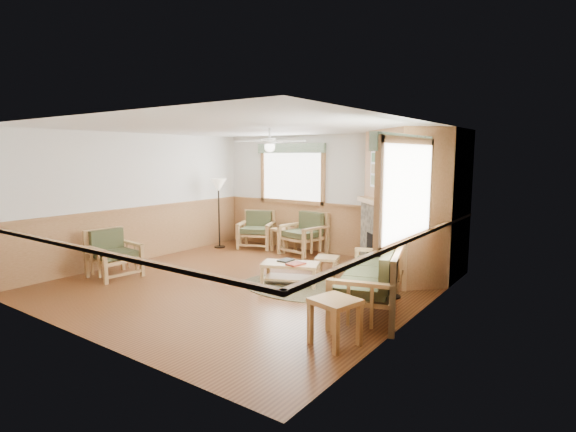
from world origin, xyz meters
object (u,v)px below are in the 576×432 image
Objects in this scene: coffee_table at (290,274)px; end_table_chairs at (284,240)px; end_table_sofa at (335,322)px; armchair_back_left at (256,230)px; armchair_back_right at (303,233)px; armchair_left at (114,254)px; floor_lamp_left at (219,213)px; floor_lamp_right at (394,249)px; sofa at (372,276)px; footstool at (327,266)px.

end_table_chairs reaches higher than coffee_table.
end_table_chairs is 5.31m from end_table_sofa.
armchair_back_left reaches higher than end_table_chairs.
end_table_sofa is at bearing -47.32° from end_table_chairs.
armchair_left is at bearing -106.02° from armchair_back_right.
floor_lamp_left is (-0.73, -0.53, 0.40)m from armchair_back_left.
armchair_left is 4.82m from end_table_sofa.
end_table_sofa is at bearing -86.43° from floor_lamp_right.
end_table_chairs is (0.78, 0.07, -0.17)m from armchair_back_left.
floor_lamp_left is (-3.23, 1.58, 0.65)m from coffee_table.
sofa is 2.43× the size of armchair_left.
floor_lamp_left is 1.07× the size of floor_lamp_right.
armchair_back_left is (-4.18, 2.40, -0.05)m from sofa.
armchair_left is at bearing -84.60° from floor_lamp_left.
floor_lamp_right reaches higher than sofa.
sofa is at bearing -54.02° from armchair_back_left.
armchair_left is 2.12× the size of footstool.
floor_lamp_right is (4.97, -1.21, -0.05)m from floor_lamp_left.
end_table_chairs is 1.72m from floor_lamp_left.
sofa is 2.19× the size of coffee_table.
floor_lamp_right is at bearing -22.09° from armchair_back_right.
floor_lamp_left is at bearing -158.32° from end_table_chairs.
end_table_chairs is (-3.40, 2.47, -0.22)m from sofa.
armchair_left is (-1.76, -3.66, -0.04)m from armchair_back_right.
floor_lamp_right is at bearing 93.57° from end_table_sofa.
sofa is 1.46m from end_table_sofa.
end_table_chairs is at bearing -142.86° from sofa.
end_table_sofa is (3.60, -3.90, 0.01)m from end_table_chairs.
footstool is (1.40, -1.29, -0.29)m from armchair_back_right.
armchair_left reaches higher than end_table_sofa.
floor_lamp_left is (-2.05, -0.60, 0.37)m from armchair_back_right.
footstool is at bearing 53.08° from coffee_table.
sofa is 1.72m from coffee_table.
floor_lamp_right is at bearing 157.45° from sofa.
sofa is 1.90m from footstool.
armchair_back_right reaches higher than armchair_left.
armchair_left is 3.86m from end_table_chairs.
armchair_back_right is at bearing 148.18° from floor_lamp_right.
sofa reaches higher than footstool.
coffee_table is at bearing -26.09° from floor_lamp_left.
end_table_chairs is 1.30× the size of footstool.
armchair_left is 3.30m from coffee_table.
armchair_back_left reaches higher than end_table_sofa.
coffee_table is at bearing 137.31° from end_table_sofa.
armchair_back_left is 1.33m from armchair_back_right.
coffee_table is at bearing -167.89° from floor_lamp_right.
armchair_back_left is at bearing 116.52° from coffee_table.
coffee_table is 3.66m from floor_lamp_left.
footstool is (3.16, 2.37, -0.26)m from armchair_left.
armchair_back_right is 0.98× the size of coffee_table.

